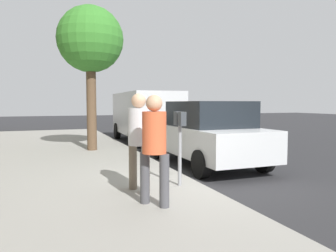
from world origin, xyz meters
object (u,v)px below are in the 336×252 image
at_px(parked_sedan_near, 206,133).
at_px(parked_van_far, 145,114).
at_px(pedestrian_at_meter, 139,134).
at_px(parking_meter, 180,133).
at_px(pedestrian_bystander, 154,141).
at_px(street_tree, 90,41).

relative_size(parked_sedan_near, parked_van_far, 0.84).
bearing_deg(pedestrian_at_meter, parked_van_far, 52.05).
distance_m(parking_meter, pedestrian_bystander, 1.26).
bearing_deg(parking_meter, parked_van_far, -12.56).
bearing_deg(pedestrian_at_meter, street_tree, 70.57).
height_order(parked_sedan_near, parked_van_far, parked_van_far).
distance_m(pedestrian_bystander, parked_van_far, 9.42).
bearing_deg(street_tree, pedestrian_at_meter, -179.30).
bearing_deg(pedestrian_bystander, street_tree, 55.40).
relative_size(pedestrian_bystander, street_tree, 0.36).
distance_m(parking_meter, pedestrian_at_meter, 0.84).
bearing_deg(pedestrian_bystander, parking_meter, 13.46).
distance_m(pedestrian_at_meter, street_tree, 6.04).
height_order(parked_sedan_near, street_tree, street_tree).
bearing_deg(pedestrian_bystander, parked_van_far, 38.56).
bearing_deg(parked_van_far, parking_meter, 167.44).
bearing_deg(street_tree, parking_meter, -170.52).
bearing_deg(parked_sedan_near, parked_van_far, 0.00).
bearing_deg(parked_van_far, pedestrian_at_meter, 162.18).
bearing_deg(pedestrian_at_meter, parking_meter, -13.68).
bearing_deg(street_tree, pedestrian_bystander, -179.41).
height_order(pedestrian_at_meter, pedestrian_bystander, pedestrian_at_meter).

